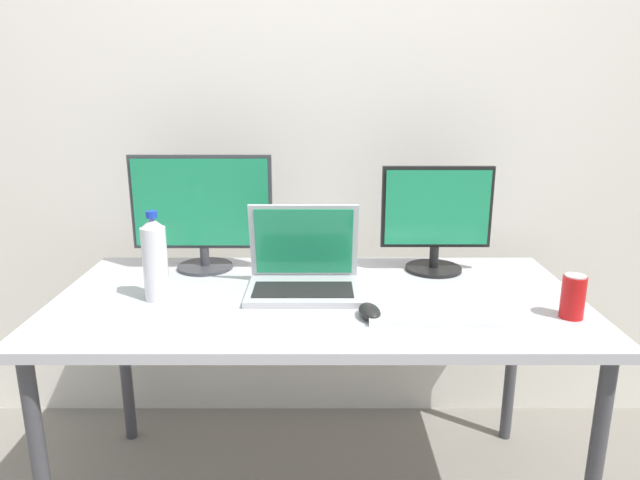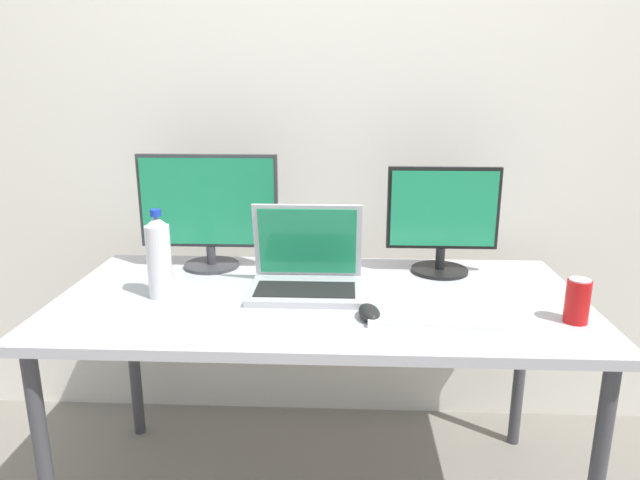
% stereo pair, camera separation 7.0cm
% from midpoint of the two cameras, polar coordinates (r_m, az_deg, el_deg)
% --- Properties ---
extents(wall_back, '(7.00, 0.08, 2.60)m').
position_cam_midpoint_polar(wall_back, '(2.27, -0.85, 13.31)').
color(wall_back, silver).
rests_on(wall_back, ground).
extents(work_desk, '(1.63, 0.81, 0.74)m').
position_cam_midpoint_polar(work_desk, '(1.81, -1.11, -7.35)').
color(work_desk, '#424247').
rests_on(work_desk, ground).
extents(monitor_left, '(0.49, 0.20, 0.41)m').
position_cam_midpoint_polar(monitor_left, '(2.04, -12.47, 2.98)').
color(monitor_left, '#38383D').
rests_on(monitor_left, work_desk).
extents(monitor_center, '(0.38, 0.20, 0.37)m').
position_cam_midpoint_polar(monitor_center, '(2.01, 10.80, 2.22)').
color(monitor_center, black).
rests_on(monitor_center, work_desk).
extents(laptop_silver, '(0.35, 0.26, 0.27)m').
position_cam_midpoint_polar(laptop_silver, '(1.82, -2.54, -3.16)').
color(laptop_silver, '#B7B7BC').
rests_on(laptop_silver, work_desk).
extents(keyboard_main, '(0.38, 0.16, 0.02)m').
position_cam_midpoint_polar(keyboard_main, '(1.64, 10.38, -7.53)').
color(keyboard_main, white).
rests_on(keyboard_main, work_desk).
extents(mouse_by_keyboard, '(0.08, 0.12, 0.04)m').
position_cam_midpoint_polar(mouse_by_keyboard, '(1.62, 3.97, -7.18)').
color(mouse_by_keyboard, black).
rests_on(mouse_by_keyboard, work_desk).
extents(water_bottle, '(0.07, 0.07, 0.28)m').
position_cam_midpoint_polar(water_bottle, '(1.80, -17.03, -1.84)').
color(water_bottle, silver).
rests_on(water_bottle, work_desk).
extents(soda_can_near_keyboard, '(0.07, 0.07, 0.13)m').
position_cam_midpoint_polar(soda_can_near_keyboard, '(1.74, 23.16, -5.27)').
color(soda_can_near_keyboard, red).
rests_on(soda_can_near_keyboard, work_desk).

